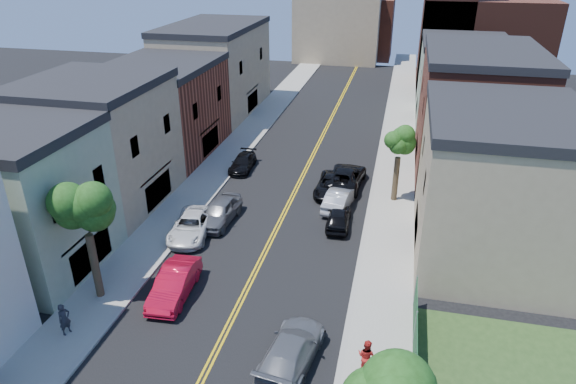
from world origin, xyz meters
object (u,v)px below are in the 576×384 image
Objects in this scene: black_car_left at (243,163)px; black_car_right at (339,218)px; grey_car_left at (220,211)px; white_pickup at (191,226)px; black_suv_lane at (332,185)px; grey_car_right at (291,350)px; silver_car_right at (339,199)px; dark_car_right_far at (346,177)px; red_sedan at (175,284)px; pedestrian_left at (64,319)px; pedestrian_right at (366,356)px.

black_car_right is (9.70, -8.21, 0.06)m from black_car_left.
white_pickup is at bearing -116.38° from grey_car_left.
black_car_right is at bearing -75.34° from black_suv_lane.
black_car_right is (0.39, 13.61, -0.09)m from grey_car_right.
silver_car_right is 0.80× the size of dark_car_right_far.
dark_car_right_far is at bearing -82.45° from grey_car_right.
red_sedan is at bearing -83.68° from grey_car_left.
dark_car_right_far is 1.16× the size of black_suv_lane.
black_car_right is 0.86× the size of silver_car_right.
pedestrian_left is at bearing -136.86° from red_sedan.
black_car_right is 0.69× the size of dark_car_right_far.
black_car_right is at bearing 12.16° from grey_car_left.
dark_car_right_far is at bearing -10.27° from black_car_left.
black_car_right is (9.70, 3.50, -0.04)m from white_pickup.
white_pickup is 2.97× the size of pedestrian_left.
silver_car_right reaches higher than white_pickup.
red_sedan is at bearing -112.93° from black_suv_lane.
black_car_left is (-1.26, 9.51, -0.21)m from grey_car_left.
black_suv_lane is at bearing 64.33° from dark_car_right_far.
red_sedan is 0.99× the size of grey_car_left.
white_pickup is at bearing -14.70° from pedestrian_right.
grey_car_left is 11.53m from dark_car_right_far.
black_suv_lane is 22.30m from pedestrian_left.
silver_car_right is 4.07m from dark_car_right_far.
red_sedan is 2.79× the size of pedestrian_left.
pedestrian_left is (-2.33, -10.80, 0.30)m from white_pickup.
pedestrian_right reaches higher than dark_car_right_far.
grey_car_left reaches higher than black_car_left.
pedestrian_right is at bearing -75.86° from black_suv_lane.
silver_car_right is at bearing 30.35° from grey_car_left.
pedestrian_left reaches higher than dark_car_right_far.
black_car_right is at bearing 12.11° from white_pickup.
white_pickup is 12.13m from black_suv_lane.
black_car_left is at bearing 91.53° from red_sedan.
white_pickup is (-1.70, 6.49, -0.08)m from red_sedan.
dark_car_right_far reaches higher than black_car_right.
silver_car_right is at bearing -82.48° from grey_car_right.
red_sedan is at bearing -83.03° from white_pickup.
black_suv_lane is at bearing -53.70° from pedestrian_right.
dark_car_right_far is at bearing -57.35° from pedestrian_right.
red_sedan is 14.93m from silver_car_right.
grey_car_right is at bearing -66.24° from pedestrian_left.
grey_car_right is 13.61m from black_car_right.
grey_car_right is 3.07× the size of pedestrian_left.
silver_car_right is (9.37, 6.32, 0.05)m from white_pickup.
dark_car_right_far reaches higher than red_sedan.
red_sedan is 1.05× the size of silver_car_right.
black_car_left is 0.93× the size of silver_car_right.
grey_car_right is (9.31, -21.82, 0.15)m from black_car_left.
grey_car_left is at bearing 52.45° from white_pickup.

